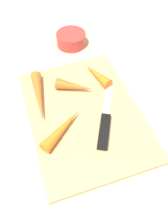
% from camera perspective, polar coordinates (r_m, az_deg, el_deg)
% --- Properties ---
extents(ground_plane, '(1.40, 1.40, 0.00)m').
position_cam_1_polar(ground_plane, '(0.56, 0.00, -0.75)').
color(ground_plane, '#C6B793').
extents(cutting_board, '(0.36, 0.26, 0.01)m').
position_cam_1_polar(cutting_board, '(0.55, 0.00, -0.38)').
color(cutting_board, tan).
rests_on(cutting_board, ground_plane).
extents(knife, '(0.19, 0.11, 0.01)m').
position_cam_1_polar(knife, '(0.52, 5.19, -3.65)').
color(knife, '#B7B7BC').
rests_on(knife, cutting_board).
extents(carrot_shortest, '(0.10, 0.06, 0.03)m').
position_cam_1_polar(carrot_shortest, '(0.62, 3.26, 9.36)').
color(carrot_shortest, orange).
rests_on(carrot_shortest, cutting_board).
extents(carrot_longest, '(0.16, 0.04, 0.03)m').
position_cam_1_polar(carrot_longest, '(0.57, -11.20, 3.84)').
color(carrot_longest, orange).
rests_on(carrot_longest, cutting_board).
extents(carrot_long, '(0.10, 0.12, 0.03)m').
position_cam_1_polar(carrot_long, '(0.51, -5.38, -4.06)').
color(carrot_long, orange).
rests_on(carrot_long, cutting_board).
extents(carrot_short, '(0.08, 0.10, 0.03)m').
position_cam_1_polar(carrot_short, '(0.58, -2.40, 6.40)').
color(carrot_short, orange).
rests_on(carrot_short, cutting_board).
extents(small_bowl, '(0.09, 0.09, 0.04)m').
position_cam_1_polar(small_bowl, '(0.75, -3.23, 17.77)').
color(small_bowl, red).
rests_on(small_bowl, ground_plane).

